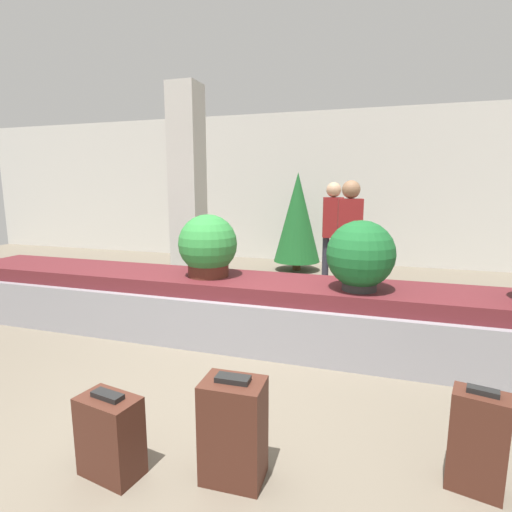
% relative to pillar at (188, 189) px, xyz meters
% --- Properties ---
extents(ground_plane, '(18.00, 18.00, 0.00)m').
position_rel_pillar_xyz_m(ground_plane, '(1.72, -3.37, -1.60)').
color(ground_plane, '#6B6051').
extents(back_wall, '(18.00, 0.06, 3.20)m').
position_rel_pillar_xyz_m(back_wall, '(1.72, 2.92, 0.00)').
color(back_wall, beige).
rests_on(back_wall, ground_plane).
extents(carousel, '(7.73, 0.99, 0.68)m').
position_rel_pillar_xyz_m(carousel, '(1.72, -1.84, -1.27)').
color(carousel, gray).
rests_on(carousel, ground_plane).
extents(pillar, '(0.46, 0.46, 3.20)m').
position_rel_pillar_xyz_m(pillar, '(0.00, 0.00, 0.00)').
color(pillar, beige).
rests_on(pillar, ground_plane).
extents(suitcase_0, '(0.35, 0.26, 0.63)m').
position_rel_pillar_xyz_m(suitcase_0, '(2.23, -3.87, -1.30)').
color(suitcase_0, '#472319').
rests_on(suitcase_0, ground_plane).
extents(suitcase_1, '(0.39, 0.27, 0.51)m').
position_rel_pillar_xyz_m(suitcase_1, '(1.55, -4.05, -1.36)').
color(suitcase_1, '#472319').
rests_on(suitcase_1, ground_plane).
extents(suitcase_2, '(0.32, 0.24, 0.60)m').
position_rel_pillar_xyz_m(suitcase_2, '(3.53, -3.55, -1.31)').
color(suitcase_2, '#472319').
rests_on(suitcase_2, ground_plane).
extents(potted_plant_0, '(0.64, 0.64, 0.67)m').
position_rel_pillar_xyz_m(potted_plant_0, '(2.79, -1.97, -0.59)').
color(potted_plant_0, '#2D2D2D').
rests_on(potted_plant_0, carousel).
extents(potted_plant_2, '(0.64, 0.64, 0.68)m').
position_rel_pillar_xyz_m(potted_plant_2, '(1.18, -1.85, -0.60)').
color(potted_plant_2, '#4C2319').
rests_on(potted_plant_2, carousel).
extents(traveler_0, '(0.35, 0.24, 1.71)m').
position_rel_pillar_xyz_m(traveler_0, '(2.20, 0.78, -0.57)').
color(traveler_0, '#282833').
rests_on(traveler_0, ground_plane).
extents(traveler_1, '(0.35, 0.24, 1.73)m').
position_rel_pillar_xyz_m(traveler_1, '(2.55, -0.30, -0.56)').
color(traveler_1, '#282833').
rests_on(traveler_1, ground_plane).
extents(decorated_tree, '(0.90, 0.90, 1.91)m').
position_rel_pillar_xyz_m(decorated_tree, '(1.39, 1.88, -0.56)').
color(decorated_tree, '#4C331E').
rests_on(decorated_tree, ground_plane).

